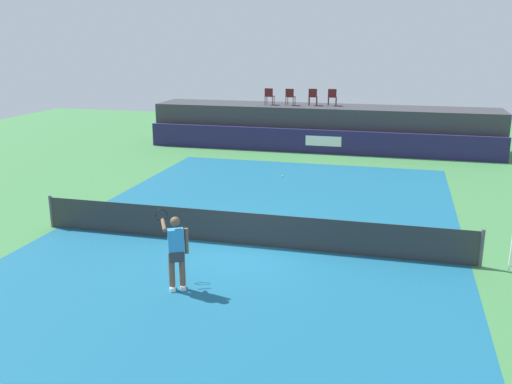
{
  "coord_description": "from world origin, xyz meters",
  "views": [
    {
      "loc": [
        4.01,
        -14.23,
        5.61
      ],
      "look_at": [
        -0.22,
        2.0,
        1.0
      ],
      "focal_mm": 39.16,
      "sensor_mm": 36.0,
      "label": 1
    }
  ],
  "objects_px": {
    "spectator_chair_center": "(313,96)",
    "tennis_ball": "(282,176)",
    "spectator_chair_far_left": "(269,96)",
    "spectator_chair_left": "(290,96)",
    "net_post_near": "(51,211)",
    "net_post_far": "(482,248)",
    "spectator_chair_right": "(332,96)",
    "tennis_player": "(176,250)"
  },
  "relations": [
    {
      "from": "spectator_chair_center",
      "to": "net_post_near",
      "type": "xyz_separation_m",
      "value": [
        -5.61,
        -15.31,
        -2.19
      ]
    },
    {
      "from": "net_post_near",
      "to": "net_post_far",
      "type": "height_order",
      "value": "same"
    },
    {
      "from": "net_post_near",
      "to": "net_post_far",
      "type": "relative_size",
      "value": 1.0
    },
    {
      "from": "spectator_chair_right",
      "to": "net_post_near",
      "type": "relative_size",
      "value": 0.89
    },
    {
      "from": "spectator_chair_far_left",
      "to": "spectator_chair_center",
      "type": "bearing_deg",
      "value": 7.96
    },
    {
      "from": "spectator_chair_left",
      "to": "tennis_player",
      "type": "distance_m",
      "value": 18.31
    },
    {
      "from": "tennis_ball",
      "to": "spectator_chair_center",
      "type": "bearing_deg",
      "value": 89.34
    },
    {
      "from": "net_post_far",
      "to": "spectator_chair_right",
      "type": "bearing_deg",
      "value": 110.52
    },
    {
      "from": "spectator_chair_center",
      "to": "net_post_near",
      "type": "relative_size",
      "value": 0.89
    },
    {
      "from": "spectator_chair_far_left",
      "to": "spectator_chair_left",
      "type": "xyz_separation_m",
      "value": [
        1.13,
        0.04,
        0.0
      ]
    },
    {
      "from": "spectator_chair_far_left",
      "to": "tennis_ball",
      "type": "relative_size",
      "value": 13.06
    },
    {
      "from": "spectator_chair_left",
      "to": "tennis_ball",
      "type": "xyz_separation_m",
      "value": [
        1.08,
        -6.94,
        -2.66
      ]
    },
    {
      "from": "spectator_chair_left",
      "to": "net_post_far",
      "type": "bearing_deg",
      "value": -62.11
    },
    {
      "from": "spectator_chair_right",
      "to": "net_post_near",
      "type": "height_order",
      "value": "spectator_chair_right"
    },
    {
      "from": "net_post_near",
      "to": "tennis_ball",
      "type": "distance_m",
      "value": 9.81
    },
    {
      "from": "spectator_chair_far_left",
      "to": "spectator_chair_left",
      "type": "bearing_deg",
      "value": 1.88
    },
    {
      "from": "net_post_far",
      "to": "spectator_chair_left",
      "type": "bearing_deg",
      "value": 117.89
    },
    {
      "from": "spectator_chair_far_left",
      "to": "net_post_near",
      "type": "xyz_separation_m",
      "value": [
        -3.32,
        -14.99,
        -2.19
      ]
    },
    {
      "from": "spectator_chair_center",
      "to": "tennis_ball",
      "type": "relative_size",
      "value": 13.06
    },
    {
      "from": "spectator_chair_right",
      "to": "net_post_near",
      "type": "xyz_separation_m",
      "value": [
        -6.62,
        -15.44,
        -2.19
      ]
    },
    {
      "from": "spectator_chair_right",
      "to": "tennis_ball",
      "type": "xyz_separation_m",
      "value": [
        -1.09,
        -7.35,
        -2.66
      ]
    },
    {
      "from": "net_post_far",
      "to": "tennis_ball",
      "type": "bearing_deg",
      "value": 130.33
    },
    {
      "from": "spectator_chair_left",
      "to": "net_post_near",
      "type": "xyz_separation_m",
      "value": [
        -4.45,
        -15.02,
        -2.19
      ]
    },
    {
      "from": "spectator_chair_center",
      "to": "tennis_ball",
      "type": "distance_m",
      "value": 7.69
    },
    {
      "from": "spectator_chair_center",
      "to": "net_post_near",
      "type": "bearing_deg",
      "value": -110.14
    },
    {
      "from": "spectator_chair_center",
      "to": "spectator_chair_right",
      "type": "xyz_separation_m",
      "value": [
        1.01,
        0.13,
        0.0
      ]
    },
    {
      "from": "spectator_chair_left",
      "to": "spectator_chair_center",
      "type": "height_order",
      "value": "same"
    },
    {
      "from": "spectator_chair_center",
      "to": "net_post_near",
      "type": "distance_m",
      "value": 16.45
    },
    {
      "from": "spectator_chair_center",
      "to": "net_post_far",
      "type": "bearing_deg",
      "value": -66.09
    },
    {
      "from": "spectator_chair_far_left",
      "to": "spectator_chair_left",
      "type": "relative_size",
      "value": 1.0
    },
    {
      "from": "net_post_far",
      "to": "tennis_player",
      "type": "bearing_deg",
      "value": -155.46
    },
    {
      "from": "spectator_chair_center",
      "to": "spectator_chair_left",
      "type": "bearing_deg",
      "value": -166.34
    },
    {
      "from": "tennis_player",
      "to": "tennis_ball",
      "type": "xyz_separation_m",
      "value": [
        0.09,
        11.27,
        -0.92
      ]
    },
    {
      "from": "tennis_player",
      "to": "spectator_chair_left",
      "type": "bearing_deg",
      "value": 93.12
    },
    {
      "from": "spectator_chair_far_left",
      "to": "spectator_chair_center",
      "type": "height_order",
      "value": "same"
    },
    {
      "from": "spectator_chair_left",
      "to": "tennis_player",
      "type": "height_order",
      "value": "spectator_chair_left"
    },
    {
      "from": "net_post_near",
      "to": "tennis_player",
      "type": "relative_size",
      "value": 0.56
    },
    {
      "from": "spectator_chair_right",
      "to": "net_post_near",
      "type": "bearing_deg",
      "value": -113.22
    },
    {
      "from": "spectator_chair_right",
      "to": "net_post_far",
      "type": "height_order",
      "value": "spectator_chair_right"
    },
    {
      "from": "spectator_chair_right",
      "to": "tennis_ball",
      "type": "distance_m",
      "value": 7.89
    },
    {
      "from": "spectator_chair_right",
      "to": "tennis_player",
      "type": "relative_size",
      "value": 0.5
    },
    {
      "from": "spectator_chair_left",
      "to": "spectator_chair_center",
      "type": "xyz_separation_m",
      "value": [
        1.17,
        0.28,
        0.0
      ]
    }
  ]
}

